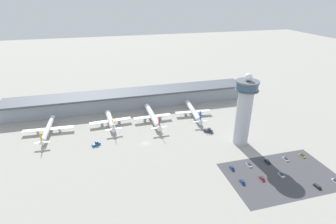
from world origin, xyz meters
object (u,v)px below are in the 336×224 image
(airplane_gate_bravo, at_px, (111,121))
(airplane_gate_charlie, at_px, (153,116))
(airplane_gate_delta, at_px, (193,111))
(car_black_suv, at_px, (317,186))
(control_tower, at_px, (244,109))
(service_truck_catering, at_px, (208,131))
(car_blue_compact, at_px, (249,165))
(car_grey_coupe, at_px, (281,175))
(car_yellow_taxi, at_px, (232,168))
(service_truck_fuel, at_px, (96,144))
(car_navy_sedan, at_px, (335,181))
(car_red_hatchback, at_px, (262,179))
(car_green_van, at_px, (286,159))
(car_silver_sedan, at_px, (268,162))
(car_maroon_suv, at_px, (242,182))
(car_white_wagon, at_px, (302,156))
(airplane_gate_alpha, at_px, (48,129))

(airplane_gate_bravo, relative_size, airplane_gate_charlie, 0.76)
(airplane_gate_delta, distance_m, car_black_suv, 108.79)
(control_tower, height_order, service_truck_catering, control_tower)
(control_tower, xyz_separation_m, service_truck_catering, (-15.62, 19.82, -24.70))
(car_blue_compact, bearing_deg, car_grey_coupe, -46.21)
(service_truck_catering, bearing_deg, car_yellow_taxi, -95.33)
(service_truck_fuel, xyz_separation_m, car_navy_sedan, (129.23, -74.66, -0.40))
(car_red_hatchback, bearing_deg, airplane_gate_delta, 95.80)
(car_green_van, bearing_deg, control_tower, 123.87)
(service_truck_fuel, distance_m, car_silver_sedan, 114.13)
(car_grey_coupe, bearing_deg, car_navy_sedan, -25.66)
(car_navy_sedan, height_order, car_blue_compact, car_navy_sedan)
(airplane_gate_charlie, xyz_separation_m, car_silver_sedan, (57.42, -74.97, -3.88))
(car_silver_sedan, distance_m, car_green_van, 12.99)
(service_truck_catering, bearing_deg, car_blue_compact, -80.64)
(car_grey_coupe, relative_size, car_maroon_suv, 0.96)
(car_yellow_taxi, distance_m, car_blue_compact, 11.88)
(car_navy_sedan, relative_size, car_white_wagon, 0.98)
(control_tower, bearing_deg, car_red_hatchback, -101.32)
(control_tower, xyz_separation_m, car_grey_coupe, (4.92, -39.59, -25.23))
(service_truck_catering, distance_m, car_black_suv, 80.18)
(car_navy_sedan, xyz_separation_m, car_grey_coupe, (-25.87, 12.43, -0.02))
(car_red_hatchback, distance_m, car_blue_compact, 13.40)
(car_black_suv, height_order, car_maroon_suv, car_maroon_suv)
(airplane_gate_charlie, bearing_deg, car_silver_sedan, -52.55)
(airplane_gate_delta, height_order, car_maroon_suv, airplane_gate_delta)
(control_tower, distance_m, car_green_van, 40.59)
(control_tower, relative_size, car_white_wagon, 12.20)
(airplane_gate_bravo, distance_m, car_yellow_taxi, 101.86)
(airplane_gate_alpha, xyz_separation_m, car_navy_sedan, (163.60, -100.98, -3.14))
(airplane_gate_bravo, distance_m, car_silver_sedan, 119.28)
(control_tower, distance_m, airplane_gate_delta, 57.05)
(control_tower, bearing_deg, car_grey_coupe, -82.91)
(airplane_gate_bravo, bearing_deg, car_silver_sedan, -40.04)
(airplane_gate_alpha, height_order, service_truck_catering, airplane_gate_alpha)
(car_grey_coupe, bearing_deg, control_tower, 97.09)
(car_maroon_suv, bearing_deg, service_truck_catering, 85.53)
(car_white_wagon, bearing_deg, airplane_gate_alpha, 155.32)
(airplane_gate_delta, bearing_deg, car_blue_compact, -83.30)
(airplane_gate_charlie, bearing_deg, car_white_wagon, -41.97)
(car_silver_sedan, bearing_deg, airplane_gate_delta, 105.90)
(airplane_gate_charlie, bearing_deg, car_grey_coupe, -56.88)
(car_red_hatchback, relative_size, car_grey_coupe, 1.05)
(service_truck_catering, height_order, car_black_suv, service_truck_catering)
(airplane_gate_bravo, xyz_separation_m, car_silver_sedan, (91.27, -76.71, -3.48))
(car_navy_sedan, bearing_deg, car_maroon_suv, 166.00)
(airplane_gate_delta, height_order, car_silver_sedan, airplane_gate_delta)
(service_truck_catering, distance_m, car_white_wagon, 65.03)
(airplane_gate_alpha, xyz_separation_m, car_maroon_suv, (112.57, -88.25, -3.14))
(control_tower, height_order, car_blue_compact, control_tower)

